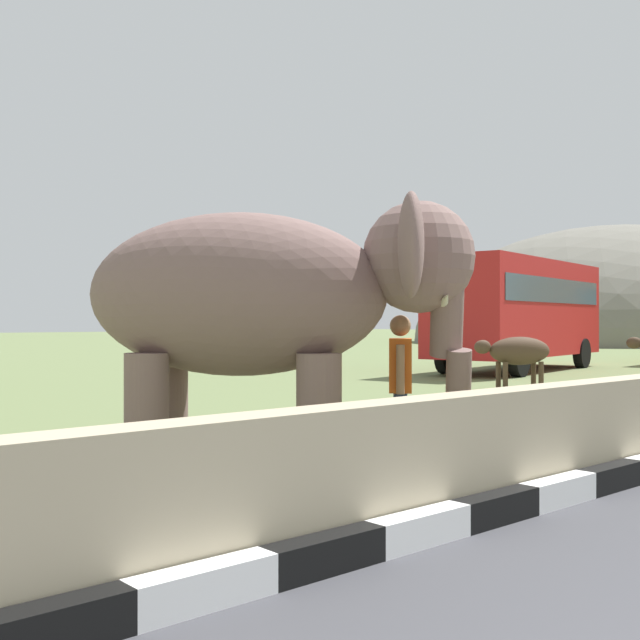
% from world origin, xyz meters
% --- Properties ---
extents(striped_curb, '(16.20, 0.20, 0.24)m').
position_xyz_m(striped_curb, '(-0.35, 3.97, 0.12)').
color(striped_curb, white).
rests_on(striped_curb, ground_plane).
extents(barrier_parapet, '(28.00, 0.36, 1.00)m').
position_xyz_m(barrier_parapet, '(2.00, 4.27, 0.50)').
color(barrier_parapet, tan).
rests_on(barrier_parapet, ground_plane).
extents(elephant, '(3.86, 3.81, 2.83)m').
position_xyz_m(elephant, '(1.83, 6.70, 1.83)').
color(elephant, '#795D57').
rests_on(elephant, ground_plane).
extents(person_handler, '(0.53, 0.50, 1.66)m').
position_xyz_m(person_handler, '(3.08, 6.07, 0.93)').
color(person_handler, navy).
rests_on(person_handler, ground_plane).
extents(bus_red, '(8.80, 4.14, 3.50)m').
position_xyz_m(bus_red, '(18.08, 14.72, 2.08)').
color(bus_red, '#B21E1E').
rests_on(bus_red, ground_plane).
extents(cow_near, '(1.86, 1.28, 1.23)m').
position_xyz_m(cow_near, '(12.25, 10.78, 0.87)').
color(cow_near, '#473323').
rests_on(cow_near, ground_plane).
extents(hill_east, '(36.47, 29.18, 18.01)m').
position_xyz_m(hill_east, '(55.00, 30.08, 0.00)').
color(hill_east, slate).
rests_on(hill_east, ground_plane).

